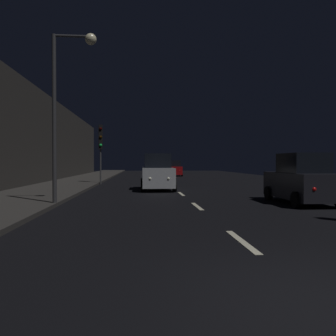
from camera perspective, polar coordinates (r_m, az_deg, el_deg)
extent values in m
cube|color=black|center=(28.89, -0.18, -2.48)|extent=(27.59, 84.00, 0.02)
cube|color=#33302D|center=(29.31, -15.17, -2.29)|extent=(4.40, 84.00, 0.15)
cube|color=#2D2B28|center=(26.58, -22.15, 5.04)|extent=(0.80, 63.00, 7.28)
cube|color=beige|center=(7.77, 12.10, -11.75)|extent=(0.16, 2.20, 0.01)
cube|color=beige|center=(13.50, 4.82, -6.32)|extent=(0.16, 2.20, 0.01)
cube|color=beige|center=(18.70, 2.19, -4.29)|extent=(0.16, 2.20, 0.01)
cylinder|color=#38383A|center=(27.27, -11.08, 0.19)|extent=(0.12, 0.12, 2.72)
cube|color=black|center=(27.34, -11.10, 5.04)|extent=(0.36, 0.39, 1.90)
sphere|color=black|center=(27.21, -11.08, 6.39)|extent=(0.22, 0.22, 0.22)
sphere|color=black|center=(27.16, -11.07, 5.06)|extent=(0.22, 0.22, 0.22)
sphere|color=#19D84C|center=(27.12, -11.07, 3.73)|extent=(0.22, 0.22, 0.22)
cylinder|color=#2D2D30|center=(14.08, -18.29, 7.42)|extent=(0.16, 0.16, 6.62)
cylinder|color=#2D2D30|center=(14.67, -15.53, 20.27)|extent=(1.40, 0.10, 0.10)
sphere|color=beige|center=(14.53, -12.64, 20.06)|extent=(0.44, 0.44, 0.44)
cube|color=#A5A8AD|center=(21.40, -1.76, -1.49)|extent=(1.87, 4.36, 1.14)
cube|color=black|center=(21.54, -1.78, 1.20)|extent=(1.59, 2.18, 0.87)
cylinder|color=black|center=(19.97, 1.08, -3.02)|extent=(0.23, 0.66, 0.66)
cylinder|color=black|center=(19.88, -4.19, -3.04)|extent=(0.23, 0.66, 0.66)
cylinder|color=black|center=(23.00, 0.34, -2.50)|extent=(0.23, 0.66, 0.66)
cylinder|color=black|center=(22.92, -4.23, -2.51)|extent=(0.23, 0.66, 0.66)
sphere|color=white|center=(19.30, 0.07, -1.76)|extent=(0.19, 0.19, 0.19)
sphere|color=white|center=(19.25, -2.99, -1.76)|extent=(0.19, 0.19, 0.19)
sphere|color=red|center=(23.56, -0.76, -1.27)|extent=(0.19, 0.19, 0.19)
sphere|color=red|center=(23.51, -3.26, -1.28)|extent=(0.19, 0.19, 0.19)
cube|color=maroon|center=(43.25, 1.06, -0.41)|extent=(1.63, 3.79, 0.99)
cube|color=black|center=(43.10, 1.07, 0.75)|extent=(1.38, 1.90, 0.76)
cylinder|color=black|center=(44.51, -0.13, -0.89)|extent=(0.20, 0.58, 0.58)
cylinder|color=black|center=(44.66, 1.91, -0.89)|extent=(0.20, 0.58, 0.58)
cylinder|color=black|center=(41.87, 0.15, -1.01)|extent=(0.20, 0.58, 0.58)
cylinder|color=black|center=(42.03, 2.31, -1.00)|extent=(0.20, 0.58, 0.58)
sphere|color=slate|center=(45.06, 0.26, -0.35)|extent=(0.16, 0.16, 0.16)
sphere|color=slate|center=(45.14, 1.39, -0.35)|extent=(0.16, 0.16, 0.16)
sphere|color=red|center=(41.36, 0.69, -0.47)|extent=(0.16, 0.16, 0.16)
sphere|color=red|center=(41.45, 1.92, -0.46)|extent=(0.16, 0.16, 0.16)
cube|color=black|center=(15.44, 21.13, -2.70)|extent=(1.74, 4.05, 1.06)
cube|color=black|center=(15.28, 21.38, 0.78)|extent=(1.48, 2.03, 0.81)
cylinder|color=black|center=(16.43, 16.28, -3.99)|extent=(0.21, 0.62, 0.62)
cylinder|color=black|center=(17.11, 21.63, -3.82)|extent=(0.21, 0.62, 0.62)
cylinder|color=black|center=(13.83, 20.47, -4.94)|extent=(0.21, 0.62, 0.62)
sphere|color=slate|center=(17.07, 16.79, -2.34)|extent=(0.17, 0.17, 0.17)
sphere|color=slate|center=(17.44, 19.72, -2.28)|extent=(0.17, 0.17, 0.17)
sphere|color=red|center=(13.45, 22.95, -3.24)|extent=(0.17, 0.17, 0.17)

